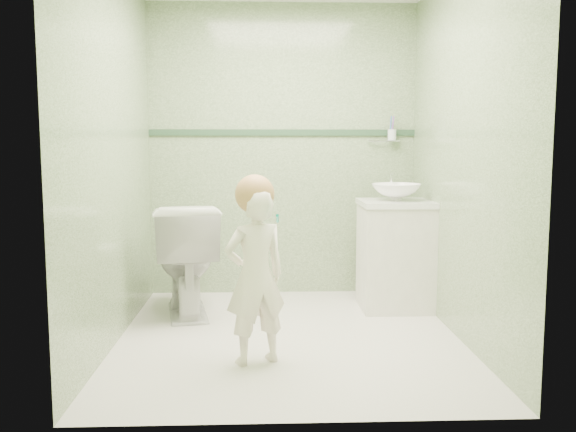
{
  "coord_description": "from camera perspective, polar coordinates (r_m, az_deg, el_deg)",
  "views": [
    {
      "loc": [
        -0.16,
        -3.9,
        1.25
      ],
      "look_at": [
        0.0,
        0.15,
        0.78
      ],
      "focal_mm": 38.45,
      "sensor_mm": 36.0,
      "label": 1
    }
  ],
  "objects": [
    {
      "name": "ground",
      "position": [
        4.1,
        0.09,
        -11.14
      ],
      "size": [
        2.5,
        2.5,
        0.0
      ],
      "primitive_type": "plane",
      "color": "silver",
      "rests_on": "ground"
    },
    {
      "name": "toddler",
      "position": [
        3.52,
        -3.05,
        -5.63
      ],
      "size": [
        0.43,
        0.37,
        1.01
      ],
      "primitive_type": "imported",
      "rotation": [
        0.0,
        0.0,
        3.55
      ],
      "color": "white",
      "rests_on": "ground"
    },
    {
      "name": "basin",
      "position": [
        4.72,
        9.98,
        2.19
      ],
      "size": [
        0.37,
        0.37,
        0.13
      ],
      "primitive_type": "imported",
      "color": "white",
      "rests_on": "counter"
    },
    {
      "name": "vanity",
      "position": [
        4.78,
        9.86,
        -3.72
      ],
      "size": [
        0.52,
        0.5,
        0.8
      ],
      "primitive_type": "cube",
      "color": "white",
      "rests_on": "ground"
    },
    {
      "name": "room_shell",
      "position": [
        3.9,
        0.09,
        5.88
      ],
      "size": [
        2.5,
        2.54,
        2.4
      ],
      "color": "gray",
      "rests_on": "ground"
    },
    {
      "name": "hair_cap",
      "position": [
        3.48,
        -3.1,
        2.03
      ],
      "size": [
        0.22,
        0.22,
        0.22
      ],
      "primitive_type": "sphere",
      "color": "#B9814C",
      "rests_on": "toddler"
    },
    {
      "name": "toilet",
      "position": [
        4.62,
        -9.47,
        -3.91
      ],
      "size": [
        0.6,
        0.88,
        0.83
      ],
      "primitive_type": "imported",
      "rotation": [
        0.0,
        0.0,
        3.32
      ],
      "color": "white",
      "rests_on": "ground"
    },
    {
      "name": "counter",
      "position": [
        4.73,
        9.95,
        1.18
      ],
      "size": [
        0.54,
        0.52,
        0.04
      ],
      "primitive_type": "cube",
      "color": "white",
      "rests_on": "vanity"
    },
    {
      "name": "teal_toothbrush",
      "position": [
        3.38,
        -1.12,
        -0.15
      ],
      "size": [
        0.1,
        0.14,
        0.08
      ],
      "color": "#019183",
      "rests_on": "toddler"
    },
    {
      "name": "faucet",
      "position": [
        4.9,
        9.54,
        3.29
      ],
      "size": [
        0.03,
        0.13,
        0.18
      ],
      "color": "silver",
      "rests_on": "counter"
    },
    {
      "name": "cup_holder",
      "position": [
        5.19,
        9.52,
        7.43
      ],
      "size": [
        0.26,
        0.07,
        0.21
      ],
      "color": "silver",
      "rests_on": "room_shell"
    },
    {
      "name": "trim_stripe",
      "position": [
        5.14,
        -0.49,
        7.73
      ],
      "size": [
        2.2,
        0.02,
        0.05
      ],
      "primitive_type": "cube",
      "color": "#2A4830",
      "rests_on": "room_shell"
    }
  ]
}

